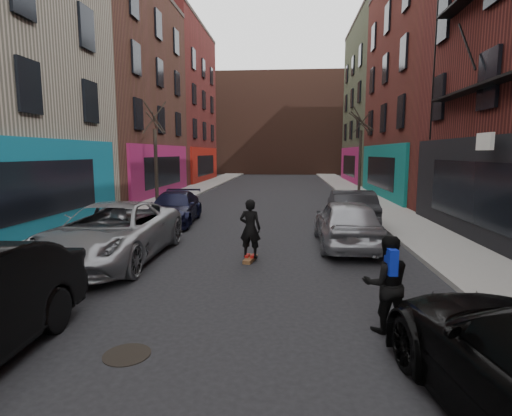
% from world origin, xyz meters
% --- Properties ---
extents(ground, '(160.00, 160.00, 0.00)m').
position_xyz_m(ground, '(0.00, 0.00, 0.00)').
color(ground, black).
rests_on(ground, ground).
extents(sidewalk_left, '(2.50, 84.00, 0.13)m').
position_xyz_m(sidewalk_left, '(-6.25, 30.00, 0.07)').
color(sidewalk_left, gray).
rests_on(sidewalk_left, ground).
extents(sidewalk_right, '(2.50, 84.00, 0.13)m').
position_xyz_m(sidewalk_right, '(6.25, 30.00, 0.07)').
color(sidewalk_right, gray).
rests_on(sidewalk_right, ground).
extents(buildings_left, '(12.00, 56.00, 16.50)m').
position_xyz_m(buildings_left, '(-13.50, 16.00, 8.25)').
color(buildings_left, '#5C201A').
rests_on(buildings_left, ground).
extents(building_far, '(40.00, 10.00, 14.00)m').
position_xyz_m(building_far, '(0.00, 56.00, 7.00)').
color(building_far, '#47281E').
rests_on(building_far, ground).
extents(tree_left_far, '(2.00, 2.00, 6.50)m').
position_xyz_m(tree_left_far, '(-6.20, 18.00, 3.38)').
color(tree_left_far, black).
rests_on(tree_left_far, sidewalk_left).
extents(tree_right_far, '(2.00, 2.00, 6.80)m').
position_xyz_m(tree_right_far, '(6.20, 24.00, 3.53)').
color(tree_right_far, black).
rests_on(tree_right_far, sidewalk_right).
extents(parked_left_far, '(2.70, 5.76, 1.59)m').
position_xyz_m(parked_left_far, '(-3.50, 6.26, 0.80)').
color(parked_left_far, gray).
rests_on(parked_left_far, ground).
extents(parked_left_end, '(2.19, 4.69, 1.33)m').
position_xyz_m(parked_left_end, '(-3.48, 12.19, 0.66)').
color(parked_left_end, black).
rests_on(parked_left_end, ground).
extents(parked_right_far, '(1.86, 4.58, 1.56)m').
position_xyz_m(parked_right_far, '(3.20, 8.47, 0.78)').
color(parked_right_far, '#92939A').
rests_on(parked_right_far, ground).
extents(parked_right_end, '(1.74, 4.65, 1.52)m').
position_xyz_m(parked_right_end, '(3.84, 11.89, 0.76)').
color(parked_right_end, black).
rests_on(parked_right_end, ground).
extents(skateboard, '(0.35, 0.83, 0.10)m').
position_xyz_m(skateboard, '(0.31, 6.52, 0.05)').
color(skateboard, brown).
rests_on(skateboard, ground).
extents(skateboarder, '(0.65, 0.49, 1.63)m').
position_xyz_m(skateboarder, '(0.31, 6.52, 0.92)').
color(skateboarder, black).
rests_on(skateboarder, skateboard).
extents(pedestrian, '(0.84, 0.68, 1.64)m').
position_xyz_m(pedestrian, '(3.00, 2.34, 0.83)').
color(pedestrian, black).
rests_on(pedestrian, ground).
extents(manhole, '(0.89, 0.89, 0.01)m').
position_xyz_m(manhole, '(-1.00, 1.18, 0.01)').
color(manhole, black).
rests_on(manhole, ground).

